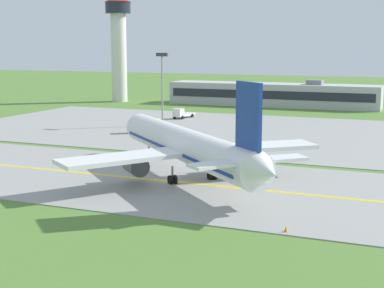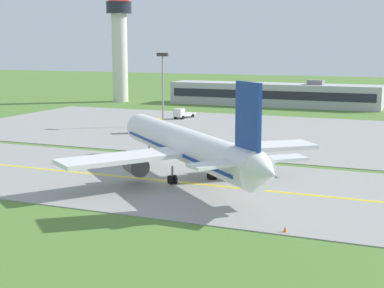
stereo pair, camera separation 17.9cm
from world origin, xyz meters
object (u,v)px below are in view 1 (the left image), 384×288
airplane_lead (187,146)px  service_truck_baggage (181,114)px  control_tower (119,39)px  service_truck_pushback (146,125)px  apron_light_mast (162,80)px

airplane_lead → service_truck_baggage: 58.68m
service_truck_baggage → control_tower: control_tower is taller
airplane_lead → service_truck_pushback: (-21.60, 31.56, -2.60)m
airplane_lead → service_truck_pushback: size_ratio=5.28×
service_truck_baggage → service_truck_pushback: 22.10m
apron_light_mast → airplane_lead: bearing=-61.2°
service_truck_pushback → control_tower: 64.56m
airplane_lead → control_tower: control_tower is taller
airplane_lead → service_truck_baggage: size_ratio=4.78×
airplane_lead → control_tower: bearing=124.0°
service_truck_baggage → apron_light_mast: size_ratio=0.45×
control_tower → apron_light_mast: control_tower is taller
service_truck_baggage → control_tower: size_ratio=0.22×
service_truck_baggage → control_tower: 47.22m
service_truck_baggage → airplane_lead: bearing=-66.0°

